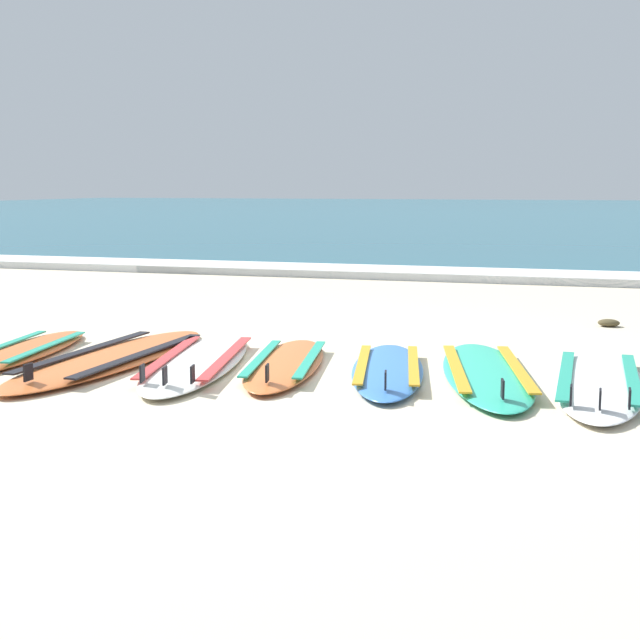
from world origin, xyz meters
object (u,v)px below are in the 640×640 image
object	(u,v)px
surfboard_1	(113,358)
surfboard_2	(198,362)
surfboard_0	(25,351)
surfboard_4	(388,369)
surfboard_6	(598,382)
surfboard_5	(486,373)
surfboard_3	(286,363)

from	to	relation	value
surfboard_1	surfboard_2	world-z (taller)	same
surfboard_0	surfboard_4	world-z (taller)	same
surfboard_2	surfboard_4	size ratio (longest dim) A/B	1.20
surfboard_2	surfboard_4	distance (m)	1.37
surfboard_6	surfboard_0	bearing A→B (deg)	-178.24
surfboard_5	surfboard_1	bearing A→B (deg)	-174.47
surfboard_0	surfboard_5	bearing A→B (deg)	3.33
surfboard_4	surfboard_3	bearing A→B (deg)	-179.87
surfboard_2	surfboard_6	bearing A→B (deg)	2.90
surfboard_0	surfboard_5	world-z (taller)	same
surfboard_1	surfboard_4	xyz separation A→B (m)	(2.03, 0.18, 0.00)
surfboard_2	surfboard_4	world-z (taller)	same
surfboard_1	surfboard_2	xyz separation A→B (m)	(0.66, 0.05, 0.00)
surfboard_5	surfboard_4	bearing A→B (deg)	-172.77
surfboard_1	surfboard_5	distance (m)	2.71
surfboard_4	surfboard_5	size ratio (longest dim) A/B	0.86
surfboard_3	surfboard_4	xyz separation A→B (m)	(0.74, 0.00, 0.00)
surfboard_5	surfboard_6	distance (m)	0.73
surfboard_0	surfboard_5	xyz separation A→B (m)	(3.48, 0.20, -0.00)
surfboard_1	surfboard_0	bearing A→B (deg)	175.76
surfboard_1	surfboard_3	distance (m)	1.30
surfboard_3	surfboard_6	size ratio (longest dim) A/B	0.88
surfboard_3	surfboard_5	distance (m)	1.41
surfboard_2	surfboard_6	size ratio (longest dim) A/B	1.05
surfboard_0	surfboard_4	bearing A→B (deg)	2.41
surfboard_1	surfboard_3	world-z (taller)	same
surfboard_3	surfboard_0	bearing A→B (deg)	-176.77
surfboard_1	surfboard_6	size ratio (longest dim) A/B	1.13
surfboard_1	surfboard_6	world-z (taller)	same
surfboard_3	surfboard_6	world-z (taller)	same
surfboard_0	surfboard_3	xyz separation A→B (m)	(2.07, 0.12, -0.00)
surfboard_4	surfboard_6	distance (m)	1.39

